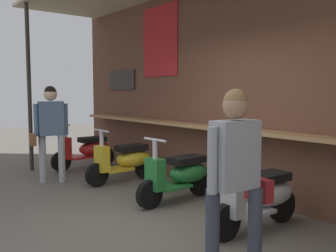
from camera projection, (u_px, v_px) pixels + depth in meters
ground_plane at (147, 231)px, 4.29m from camera, size 27.91×27.91×0.00m
market_stall_facade at (255, 68)px, 5.28m from camera, size 9.97×2.18×3.54m
scooter_red at (87, 150)px, 7.81m from camera, size 0.46×1.40×0.97m
scooter_yellow at (126, 160)px, 6.62m from camera, size 0.46×1.40×0.97m
scooter_green at (181, 175)px, 5.45m from camera, size 0.46×1.40×0.97m
scooter_silver at (260, 196)px, 4.33m from camera, size 0.46×1.40×0.97m
shopper_with_handbag at (236, 167)px, 3.08m from camera, size 0.34×0.65×1.63m
shopper_passing at (50, 124)px, 6.50m from camera, size 0.33×0.68×1.71m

